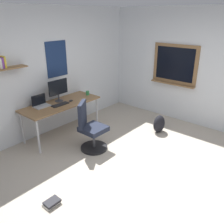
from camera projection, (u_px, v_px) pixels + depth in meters
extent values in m
plane|color=#ADA393|center=(140.00, 172.00, 3.95)|extent=(5.20, 5.20, 0.00)
cube|color=silver|center=(45.00, 73.00, 4.93)|extent=(5.00, 0.10, 2.60)
cube|color=olive|center=(8.00, 68.00, 4.15)|extent=(0.68, 0.20, 0.02)
cube|color=navy|center=(57.00, 59.00, 5.00)|extent=(0.52, 0.01, 0.74)
cube|color=#7A3D99|center=(1.00, 63.00, 4.07)|extent=(0.03, 0.14, 0.18)
cube|color=gold|center=(3.00, 62.00, 4.10)|extent=(0.03, 0.14, 0.20)
cube|color=silver|center=(206.00, 70.00, 5.18)|extent=(0.10, 5.00, 2.60)
cube|color=olive|center=(175.00, 64.00, 5.55)|extent=(0.04, 1.10, 0.90)
cube|color=black|center=(175.00, 64.00, 5.54)|extent=(0.01, 0.94, 0.76)
cube|color=olive|center=(172.00, 84.00, 5.69)|extent=(0.12, 1.10, 0.03)
cube|color=olive|center=(61.00, 104.00, 4.93)|extent=(1.67, 0.67, 0.03)
cylinder|color=#B7B7BC|center=(38.00, 137.00, 4.36)|extent=(0.04, 0.04, 0.69)
cylinder|color=#B7B7BC|center=(97.00, 112.00, 5.45)|extent=(0.04, 0.04, 0.69)
cylinder|color=#B7B7BC|center=(22.00, 128.00, 4.69)|extent=(0.04, 0.04, 0.69)
cylinder|color=#B7B7BC|center=(81.00, 107.00, 5.78)|extent=(0.04, 0.04, 0.69)
cylinder|color=black|center=(94.00, 148.00, 4.63)|extent=(0.52, 0.52, 0.04)
cylinder|color=#4C4C51|center=(94.00, 139.00, 4.56)|extent=(0.05, 0.05, 0.34)
cube|color=#1E2333|center=(93.00, 129.00, 4.48)|extent=(0.44, 0.44, 0.09)
cube|color=#1E2333|center=(82.00, 115.00, 4.39)|extent=(0.37, 0.28, 0.48)
cube|color=#ADAFB5|center=(42.00, 106.00, 4.73)|extent=(0.31, 0.21, 0.02)
cube|color=black|center=(39.00, 100.00, 4.74)|extent=(0.31, 0.01, 0.21)
cylinder|color=#38383D|center=(59.00, 101.00, 5.02)|extent=(0.17, 0.17, 0.01)
cylinder|color=#38383D|center=(59.00, 97.00, 4.99)|extent=(0.03, 0.03, 0.14)
cube|color=black|center=(58.00, 87.00, 4.90)|extent=(0.46, 0.02, 0.31)
cube|color=black|center=(60.00, 105.00, 4.81)|extent=(0.37, 0.13, 0.02)
ellipsoid|color=#262628|center=(71.00, 101.00, 5.01)|extent=(0.10, 0.06, 0.03)
cylinder|color=#338C4C|center=(88.00, 93.00, 5.40)|extent=(0.08, 0.08, 0.09)
ellipsoid|color=black|center=(159.00, 124.00, 5.22)|extent=(0.32, 0.22, 0.39)
cube|color=silver|center=(51.00, 204.00, 3.27)|extent=(0.21, 0.15, 0.03)
cube|color=black|center=(52.00, 202.00, 3.25)|extent=(0.21, 0.15, 0.03)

